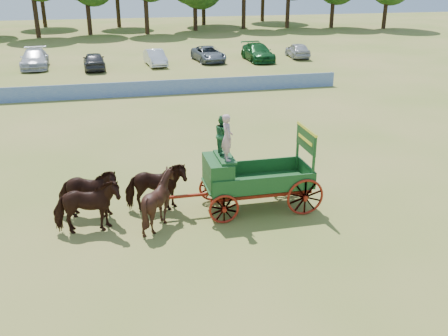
% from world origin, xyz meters
% --- Properties ---
extents(ground, '(160.00, 160.00, 0.00)m').
position_xyz_m(ground, '(0.00, 0.00, 0.00)').
color(ground, olive).
rests_on(ground, ground).
extents(horse_lead_left, '(2.26, 1.05, 1.90)m').
position_xyz_m(horse_lead_left, '(-5.76, -1.44, 0.95)').
color(horse_lead_left, black).
rests_on(horse_lead_left, ground).
extents(horse_lead_right, '(2.41, 1.47, 1.90)m').
position_xyz_m(horse_lead_right, '(-5.76, -0.34, 0.95)').
color(horse_lead_right, black).
rests_on(horse_lead_right, ground).
extents(horse_wheel_left, '(2.05, 1.91, 1.90)m').
position_xyz_m(horse_wheel_left, '(-3.36, -1.44, 0.95)').
color(horse_wheel_left, black).
rests_on(horse_wheel_left, ground).
extents(horse_wheel_right, '(2.31, 1.18, 1.90)m').
position_xyz_m(horse_wheel_right, '(-3.36, -0.34, 0.95)').
color(horse_wheel_right, black).
rests_on(horse_wheel_right, ground).
extents(farm_dray, '(6.00, 2.00, 3.79)m').
position_xyz_m(farm_dray, '(-0.38, -0.89, 1.59)').
color(farm_dray, maroon).
rests_on(farm_dray, ground).
extents(sponsor_banner, '(26.00, 0.08, 1.05)m').
position_xyz_m(sponsor_banner, '(-1.00, 18.00, 0.53)').
color(sponsor_banner, '#1E48A5').
rests_on(sponsor_banner, ground).
extents(parked_cars, '(42.42, 7.45, 1.65)m').
position_xyz_m(parked_cars, '(-5.90, 30.14, 0.77)').
color(parked_cars, silver).
rests_on(parked_cars, ground).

